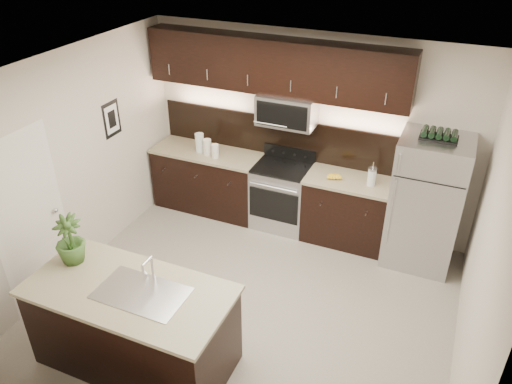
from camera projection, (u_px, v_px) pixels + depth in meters
ground at (249, 302)px, 5.82m from camera, size 4.50×4.50×0.00m
room_walls at (236, 175)px, 4.97m from camera, size 4.52×4.02×2.71m
counter_run at (268, 193)px, 7.08m from camera, size 3.51×0.65×0.94m
upper_fixtures at (276, 75)px, 6.34m from camera, size 3.49×0.40×1.66m
island at (134, 325)px, 4.87m from camera, size 1.96×0.96×0.94m
sink_faucet at (142, 291)px, 4.58m from camera, size 0.84×0.50×0.28m
refrigerator at (426, 203)px, 6.11m from camera, size 0.82×0.74×1.71m
wine_rack at (439, 135)px, 5.66m from camera, size 0.42×0.26×0.10m
plant at (70, 240)px, 4.87m from camera, size 0.35×0.35×0.51m
canisters at (205, 146)px, 7.03m from camera, size 0.40×0.20×0.28m
french_press at (372, 177)px, 6.25m from camera, size 0.11×0.11×0.32m
bananas at (330, 176)px, 6.45m from camera, size 0.24×0.21×0.06m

